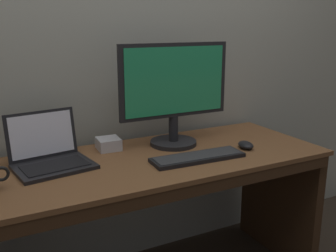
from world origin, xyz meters
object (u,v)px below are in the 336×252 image
(external_drive_box, at_px, (108,144))
(external_monitor, at_px, (174,94))
(computer_mouse, at_px, (246,145))
(laptop_black, at_px, (50,156))
(wired_keyboard, at_px, (198,157))

(external_drive_box, bearing_deg, external_monitor, -15.47)
(computer_mouse, height_order, external_drive_box, external_drive_box)
(laptop_black, relative_size, wired_keyboard, 0.79)
(laptop_black, height_order, computer_mouse, laptop_black)
(wired_keyboard, distance_m, external_drive_box, 0.45)
(external_monitor, bearing_deg, computer_mouse, -36.07)
(laptop_black, distance_m, computer_mouse, 0.93)
(wired_keyboard, bearing_deg, computer_mouse, 5.72)
(external_monitor, height_order, computer_mouse, external_monitor)
(laptop_black, height_order, external_drive_box, laptop_black)
(external_monitor, distance_m, external_drive_box, 0.41)
(laptop_black, relative_size, computer_mouse, 3.45)
(laptop_black, height_order, wired_keyboard, laptop_black)
(external_drive_box, bearing_deg, laptop_black, -160.89)
(external_monitor, bearing_deg, laptop_black, -178.57)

